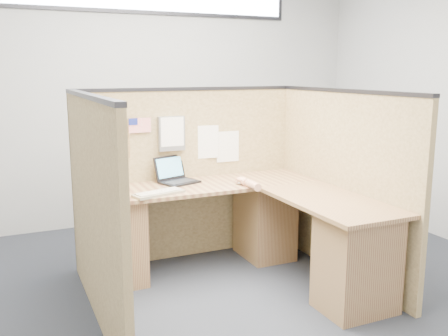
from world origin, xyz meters
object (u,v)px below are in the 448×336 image
l_desk (243,233)px  keyboard (159,193)px  laptop (177,176)px  mouse (241,182)px

l_desk → keyboard: keyboard is taller
l_desk → keyboard: (-0.63, 0.19, 0.35)m
l_desk → laptop: size_ratio=5.18×
keyboard → mouse: mouse is taller
keyboard → mouse: (0.74, 0.06, 0.01)m
laptop → mouse: size_ratio=3.94×
keyboard → laptop: bearing=37.7°
l_desk → mouse: 0.45m
laptop → keyboard: (-0.28, -0.37, -0.04)m
mouse → l_desk: bearing=-113.6°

